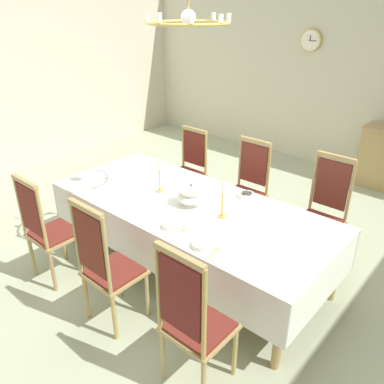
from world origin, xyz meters
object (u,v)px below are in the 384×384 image
(chair_south_a, at_px, (47,228))
(chair_north_c, at_px, (323,211))
(spoon_primary, at_px, (216,250))
(chair_south_c, at_px, (193,320))
(bowl_near_right, at_px, (171,225))
(soup_tureen, at_px, (191,195))
(chandelier, at_px, (188,21))
(dining_table, at_px, (189,210))
(bowl_far_left, at_px, (247,195))
(bowl_near_left, at_px, (202,244))
(spoon_secondary, at_px, (182,230))
(chair_south_b, at_px, (106,265))
(chair_north_a, at_px, (188,168))
(candlestick_east, at_px, (222,203))
(chair_north_b, at_px, (247,187))
(mounted_clock, at_px, (311,40))
(candlestick_west, at_px, (160,179))

(chair_south_a, relative_size, chair_north_c, 0.96)
(spoon_primary, bearing_deg, chair_south_c, -74.22)
(bowl_near_right, bearing_deg, chair_north_c, 62.48)
(soup_tureen, bearing_deg, chandelier, 180.00)
(dining_table, height_order, bowl_far_left, bowl_far_left)
(chair_south_c, height_order, chair_north_c, chair_south_c)
(chair_south_c, distance_m, spoon_primary, 0.63)
(bowl_near_right, bearing_deg, chandelier, 111.86)
(bowl_near_left, bearing_deg, spoon_secondary, 165.61)
(bowl_near_right, bearing_deg, spoon_secondary, 13.00)
(bowl_far_left, bearing_deg, chandelier, -124.56)
(chair_south_c, relative_size, bowl_far_left, 7.32)
(soup_tureen, height_order, bowl_near_right, soup_tureen)
(chandelier, bearing_deg, chair_north_c, 47.46)
(spoon_secondary, bearing_deg, chair_south_b, -102.14)
(chair_south_a, xyz_separation_m, chair_north_a, (-0.00, 2.03, -0.02))
(dining_table, xyz_separation_m, chair_south_b, (0.00, -1.02, -0.09))
(candlestick_east, height_order, bowl_near_right, candlestick_east)
(soup_tureen, relative_size, bowl_far_left, 1.66)
(chair_south_a, xyz_separation_m, chandelier, (0.92, 1.02, 1.81))
(chair_north_b, bearing_deg, bowl_far_left, 122.57)
(chair_south_b, distance_m, chair_north_c, 2.24)
(chair_south_c, bearing_deg, chandelier, 132.48)
(candlestick_east, bearing_deg, chandelier, 180.00)
(chair_north_a, height_order, chandelier, chandelier)
(chair_north_b, distance_m, chair_north_c, 0.93)
(candlestick_east, relative_size, bowl_near_left, 2.01)
(spoon_secondary, bearing_deg, chair_south_c, -30.17)
(chair_north_a, distance_m, bowl_near_right, 1.83)
(candlestick_east, height_order, bowl_near_left, candlestick_east)
(spoon_secondary, bearing_deg, soup_tureen, 135.17)
(candlestick_east, distance_m, chandelier, 1.54)
(candlestick_east, relative_size, chandelier, 0.51)
(dining_table, xyz_separation_m, bowl_far_left, (0.34, 0.49, 0.09))
(dining_table, bearing_deg, chair_south_b, -89.91)
(candlestick_east, xyz_separation_m, bowl_near_left, (0.17, -0.49, -0.12))
(dining_table, distance_m, spoon_primary, 0.83)
(dining_table, xyz_separation_m, chair_north_b, (0.00, 1.02, -0.11))
(chair_north_b, bearing_deg, mounted_clock, -75.65)
(chair_north_a, height_order, candlestick_east, candlestick_east)
(dining_table, bearing_deg, chair_south_c, -47.52)
(chair_south_a, relative_size, chair_north_b, 1.00)
(chair_south_b, bearing_deg, chandelier, 90.09)
(dining_table, xyz_separation_m, chair_north_c, (0.94, 1.02, -0.10))
(chair_south_c, distance_m, chandelier, 2.26)
(chair_south_b, relative_size, soup_tureen, 4.35)
(chair_south_b, bearing_deg, candlestick_east, 68.68)
(candlestick_west, relative_size, mounted_clock, 1.03)
(soup_tureen, relative_size, spoon_secondary, 1.56)
(spoon_primary, relative_size, chandelier, 0.26)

